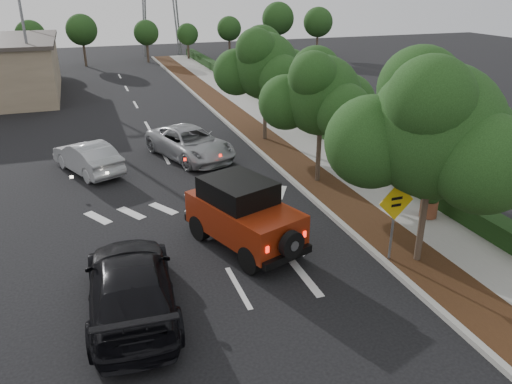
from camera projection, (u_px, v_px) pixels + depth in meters
name	position (u px, v px, depth m)	size (l,w,h in m)	color
ground	(238.00, 288.00, 14.09)	(120.00, 120.00, 0.00)	black
curb	(253.00, 146.00, 25.89)	(0.20, 70.00, 0.15)	#9E9B93
planting_strip	(271.00, 145.00, 26.20)	(1.80, 70.00, 0.12)	black
sidewalk	(304.00, 141.00, 26.78)	(2.00, 70.00, 0.12)	gray
hedge	(328.00, 133.00, 27.08)	(0.80, 70.00, 0.80)	black
transmission_tower	(163.00, 56.00, 57.62)	(7.00, 4.00, 28.00)	slate
street_tree_near	(416.00, 262.00, 15.37)	(3.80, 3.80, 5.92)	black
street_tree_mid	(317.00, 182.00, 21.45)	(3.20, 3.20, 5.32)	black
street_tree_far	(265.00, 140.00, 27.09)	(3.40, 3.40, 5.62)	black
light_pole_a	(37.00, 106.00, 34.70)	(2.00, 0.22, 9.00)	slate
light_pole_b	(32.00, 77.00, 44.82)	(2.00, 0.22, 9.00)	slate
red_jeep	(240.00, 213.00, 15.99)	(3.18, 4.57, 2.24)	black
silver_suv_ahead	(190.00, 143.00, 24.19)	(2.46, 5.33, 1.48)	#9FA1A6
black_suv_oncoming	(131.00, 285.00, 12.81)	(2.20, 5.42, 1.57)	black
silver_sedan_oncoming	(87.00, 157.00, 22.36)	(1.49, 4.28, 1.41)	#A1A3A8
parked_suv	(11.00, 99.00, 33.42)	(1.67, 4.15, 1.42)	#9B9DA2
speed_hump_sign	(395.00, 211.00, 14.69)	(1.18, 0.10, 2.51)	slate
terracotta_planter	(430.00, 197.00, 17.76)	(0.77, 0.77, 1.34)	brown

